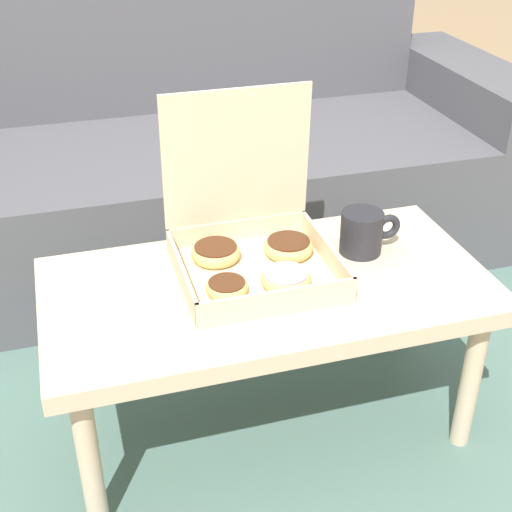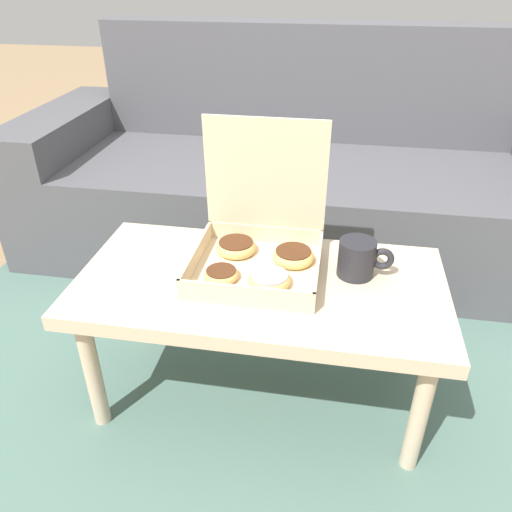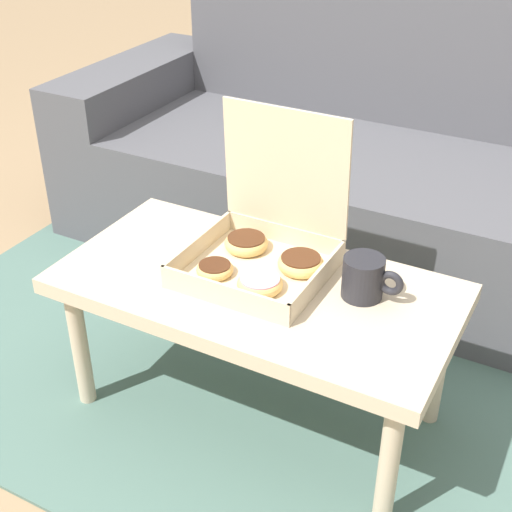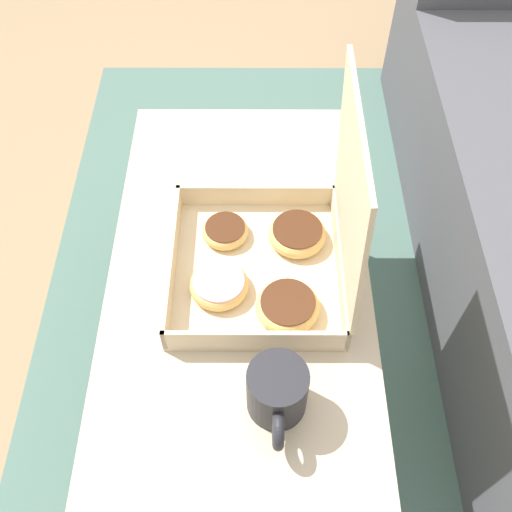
# 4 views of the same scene
# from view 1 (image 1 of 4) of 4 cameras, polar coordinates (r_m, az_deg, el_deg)

# --- Properties ---
(ground_plane) EXTENTS (12.00, 12.00, 0.00)m
(ground_plane) POSITION_cam_1_polar(r_m,az_deg,el_deg) (1.87, -0.25, -10.98)
(ground_plane) COLOR #937756
(area_rug) EXTENTS (2.38, 1.87, 0.01)m
(area_rug) POSITION_cam_1_polar(r_m,az_deg,el_deg) (2.09, -2.55, -5.62)
(area_rug) COLOR #4C6B60
(area_rug) RESTS_ON ground_plane
(couch) EXTENTS (2.26, 0.86, 0.90)m
(couch) POSITION_cam_1_polar(r_m,az_deg,el_deg) (2.40, -5.86, 7.41)
(couch) COLOR #4C4C51
(couch) RESTS_ON ground_plane
(coffee_table) EXTENTS (0.96, 0.49, 0.41)m
(coffee_table) POSITION_cam_1_polar(r_m,az_deg,el_deg) (1.55, 0.93, -3.60)
(coffee_table) COLOR #C6B293
(coffee_table) RESTS_ON ground_plane
(pastry_box) EXTENTS (0.33, 0.32, 0.37)m
(pastry_box) POSITION_cam_1_polar(r_m,az_deg,el_deg) (1.55, -0.26, 1.07)
(pastry_box) COLOR beige
(pastry_box) RESTS_ON coffee_table
(coffee_mug) EXTENTS (0.14, 0.10, 0.10)m
(coffee_mug) POSITION_cam_1_polar(r_m,az_deg,el_deg) (1.63, 8.56, 1.91)
(coffee_mug) COLOR #232328
(coffee_mug) RESTS_ON coffee_table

